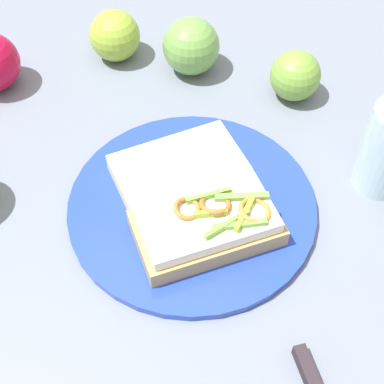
# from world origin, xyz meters

# --- Properties ---
(ground_plane) EXTENTS (2.00, 2.00, 0.00)m
(ground_plane) POSITION_xyz_m (0.00, 0.00, 0.00)
(ground_plane) COLOR slate
(ground_plane) RESTS_ON ground
(plate) EXTENTS (0.29, 0.29, 0.01)m
(plate) POSITION_xyz_m (0.00, 0.00, 0.01)
(plate) COLOR #2441B9
(plate) RESTS_ON ground_plane
(sandwich) EXTENTS (0.18, 0.17, 0.05)m
(sandwich) POSITION_xyz_m (-0.03, 0.03, 0.03)
(sandwich) COLOR tan
(sandwich) RESTS_ON plate
(bread_slice_side) EXTENTS (0.17, 0.17, 0.02)m
(bread_slice_side) POSITION_xyz_m (0.03, -0.03, 0.02)
(bread_slice_side) COLOR beige
(bread_slice_side) RESTS_ON plate
(apple_0) EXTENTS (0.12, 0.12, 0.08)m
(apple_0) POSITION_xyz_m (0.10, -0.24, 0.04)
(apple_0) COLOR #6B9F48
(apple_0) RESTS_ON ground_plane
(apple_2) EXTENTS (0.10, 0.10, 0.07)m
(apple_2) POSITION_xyz_m (0.21, -0.22, 0.04)
(apple_2) COLOR #8FB436
(apple_2) RESTS_ON ground_plane
(apple_3) EXTENTS (0.08, 0.08, 0.07)m
(apple_3) POSITION_xyz_m (-0.05, -0.24, 0.03)
(apple_3) COLOR #72A33B
(apple_3) RESTS_ON ground_plane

